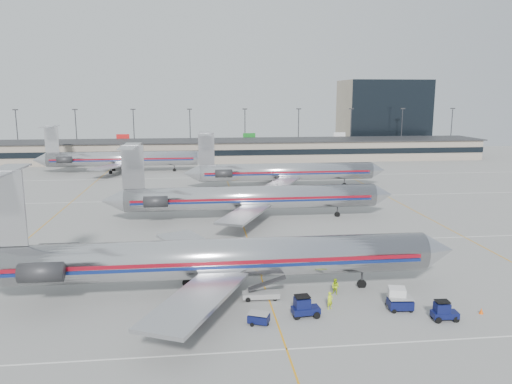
{
  "coord_description": "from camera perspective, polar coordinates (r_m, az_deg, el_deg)",
  "views": [
    {
      "loc": [
        -6.43,
        -53.03,
        19.23
      ],
      "look_at": [
        2.37,
        23.0,
        4.5
      ],
      "focal_mm": 35.0,
      "sensor_mm": 36.0,
      "label": 1
    }
  ],
  "objects": [
    {
      "name": "light_mast_row",
      "position": [
        165.5,
        -4.4,
        7.17
      ],
      "size": [
        163.6,
        0.4,
        15.28
      ],
      "color": "#38383D",
      "rests_on": "ground"
    },
    {
      "name": "jet_second_row",
      "position": [
        78.67,
        -1.11,
        -0.63
      ],
      "size": [
        46.3,
        27.26,
        12.12
      ],
      "color": "silver",
      "rests_on": "ground"
    },
    {
      "name": "cone_left",
      "position": [
        44.02,
        -6.95,
        -14.68
      ],
      "size": [
        0.53,
        0.53,
        0.57
      ],
      "primitive_type": "cone",
      "rotation": [
        0.0,
        0.0,
        0.35
      ],
      "color": "#F45208",
      "rests_on": "ground"
    },
    {
      "name": "apron_markings",
      "position": [
        66.21,
        -0.75,
        -5.98
      ],
      "size": [
        160.0,
        0.15,
        0.02
      ],
      "primitive_type": "cube",
      "color": "silver",
      "rests_on": "ground"
    },
    {
      "name": "tug_right",
      "position": [
        47.46,
        20.64,
        -12.66
      ],
      "size": [
        2.28,
        1.22,
        1.82
      ],
      "rotation": [
        0.0,
        0.0,
        -0.05
      ],
      "color": "#0B103E",
      "rests_on": "ground"
    },
    {
      "name": "jet_foreground",
      "position": [
        49.16,
        -5.59,
        -7.56
      ],
      "size": [
        48.89,
        28.79,
        12.8
      ],
      "color": "silver",
      "rests_on": "ground"
    },
    {
      "name": "belt_loader",
      "position": [
        48.92,
        0.65,
        -11.49
      ],
      "size": [
        4.24,
        1.38,
        2.24
      ],
      "rotation": [
        0.0,
        0.0,
        -0.02
      ],
      "color": "gray",
      "rests_on": "ground"
    },
    {
      "name": "ramp_worker_near",
      "position": [
        47.25,
        8.45,
        -12.17
      ],
      "size": [
        0.7,
        0.58,
        1.63
      ],
      "primitive_type": "imported",
      "rotation": [
        0.0,
        0.0,
        0.38
      ],
      "color": "#C8EB16",
      "rests_on": "ground"
    },
    {
      "name": "ramp_worker_far",
      "position": [
        50.5,
        9.06,
        -10.64
      ],
      "size": [
        0.99,
        0.99,
        1.62
      ],
      "primitive_type": "imported",
      "rotation": [
        0.0,
        0.0,
        -0.78
      ],
      "color": "#B0D914",
      "rests_on": "ground"
    },
    {
      "name": "jet_back_row",
      "position": [
        132.53,
        -15.34,
        3.7
      ],
      "size": [
        44.31,
        27.26,
        12.12
      ],
      "color": "silver",
      "rests_on": "ground"
    },
    {
      "name": "distant_building",
      "position": [
        193.65,
        14.26,
        8.57
      ],
      "size": [
        30.0,
        20.0,
        25.0
      ],
      "primitive_type": "cube",
      "color": "tan",
      "rests_on": "ground"
    },
    {
      "name": "terminal",
      "position": [
        151.99,
        -4.16,
        4.79
      ],
      "size": [
        162.0,
        17.0,
        6.25
      ],
      "color": "gray",
      "rests_on": "ground"
    },
    {
      "name": "ground",
      "position": [
        56.77,
        0.29,
        -8.91
      ],
      "size": [
        260.0,
        260.0,
        0.0
      ],
      "primitive_type": "plane",
      "color": "gray",
      "rests_on": "ground"
    },
    {
      "name": "cart_inner",
      "position": [
        44.11,
        0.32,
        -14.2
      ],
      "size": [
        2.07,
        1.78,
        0.99
      ],
      "rotation": [
        0.0,
        0.0,
        -0.41
      ],
      "color": "#0B103E",
      "rests_on": "ground"
    },
    {
      "name": "tug_center",
      "position": [
        45.41,
        5.52,
        -12.96
      ],
      "size": [
        2.55,
        1.46,
        1.98
      ],
      "rotation": [
        0.0,
        0.0,
        0.1
      ],
      "color": "#0B103E",
      "rests_on": "ground"
    },
    {
      "name": "cart_outer",
      "position": [
        48.41,
        16.15,
        -12.13
      ],
      "size": [
        2.28,
        1.67,
        1.23
      ],
      "rotation": [
        0.0,
        0.0,
        -0.09
      ],
      "color": "#0B103E",
      "rests_on": "ground"
    },
    {
      "name": "uld_container",
      "position": [
        48.77,
        15.78,
        -11.53
      ],
      "size": [
        2.14,
        1.93,
        1.91
      ],
      "rotation": [
        0.0,
        0.0,
        -0.27
      ],
      "color": "#2D2D30",
      "rests_on": "ground"
    },
    {
      "name": "jet_third_row",
      "position": [
        106.27,
        3.06,
        2.35
      ],
      "size": [
        43.61,
        26.82,
        11.92
      ],
      "color": "silver",
      "rests_on": "ground"
    },
    {
      "name": "cone_right",
      "position": [
        50.3,
        24.35,
        -12.28
      ],
      "size": [
        0.45,
        0.45,
        0.53
      ],
      "primitive_type": "cone",
      "rotation": [
        0.0,
        0.0,
        0.18
      ],
      "color": "#F45208",
      "rests_on": "ground"
    },
    {
      "name": "tug_left",
      "position": [
        44.19,
        -8.56,
        -13.89
      ],
      "size": [
        2.38,
        1.79,
        1.74
      ],
      "rotation": [
        0.0,
        0.0,
        0.38
      ],
      "color": "#0B103E",
      "rests_on": "ground"
    }
  ]
}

